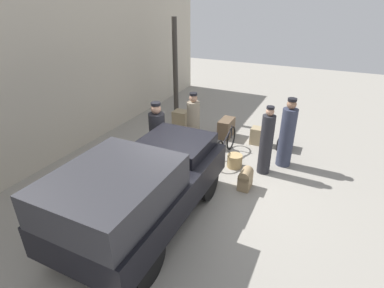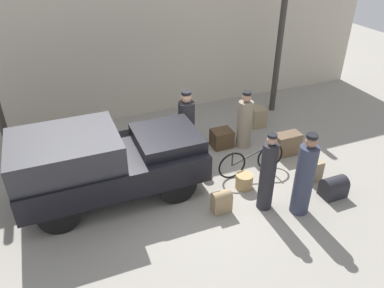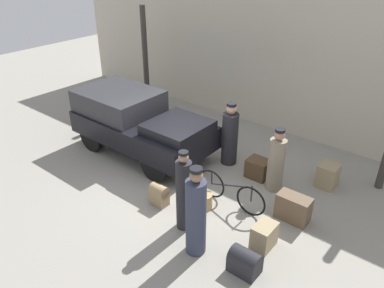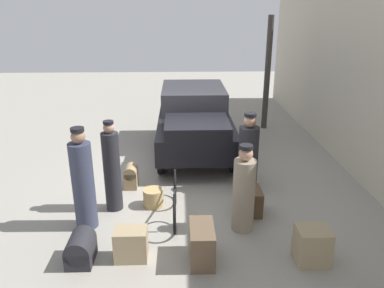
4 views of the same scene
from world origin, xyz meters
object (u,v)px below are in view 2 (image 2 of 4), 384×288
object	(u,v)px
trunk_umber_medium	(257,116)
suitcase_tan_flat	(221,201)
porter_carrying_trunk	(245,122)
bicycle	(251,161)
trunk_large_brown	(287,144)
wicker_basket	(244,181)
porter_with_bicycle	(267,175)
conductor_in_dark_uniform	(187,125)
porter_lifting_near_truck	(304,178)
truck	(103,160)
suitcase_small_leather	(334,187)
trunk_wicker_pale	(222,138)
suitcase_black_upright	(310,168)

from	to	relation	value
trunk_umber_medium	suitcase_tan_flat	bearing A→B (deg)	-130.78
trunk_umber_medium	porter_carrying_trunk	bearing A→B (deg)	-135.86
bicycle	trunk_large_brown	distance (m)	1.39
porter_carrying_trunk	trunk_umber_medium	size ratio (longest dim) A/B	2.76
wicker_basket	porter_carrying_trunk	world-z (taller)	porter_carrying_trunk
porter_with_bicycle	suitcase_tan_flat	distance (m)	1.11
bicycle	conductor_in_dark_uniform	bearing A→B (deg)	124.74
bicycle	suitcase_tan_flat	world-z (taller)	bicycle
trunk_large_brown	porter_lifting_near_truck	bearing A→B (deg)	-117.29
wicker_basket	trunk_umber_medium	world-z (taller)	trunk_umber_medium
wicker_basket	trunk_umber_medium	distance (m)	3.17
trunk_large_brown	wicker_basket	bearing A→B (deg)	-153.50
truck	porter_with_bicycle	size ratio (longest dim) A/B	2.20
truck	conductor_in_dark_uniform	world-z (taller)	conductor_in_dark_uniform
porter_lifting_near_truck	suitcase_small_leather	distance (m)	1.21
bicycle	trunk_large_brown	bearing A→B (deg)	18.19
truck	porter_carrying_trunk	size ratio (longest dim) A/B	2.48
porter_carrying_trunk	trunk_large_brown	size ratio (longest dim) A/B	2.27
wicker_basket	trunk_wicker_pale	xyz separation A→B (m)	(0.32, 1.86, 0.07)
conductor_in_dark_uniform	wicker_basket	bearing A→B (deg)	-71.92
porter_lifting_near_truck	trunk_large_brown	bearing A→B (deg)	62.71
trunk_umber_medium	suitcase_small_leather	bearing A→B (deg)	-92.00
conductor_in_dark_uniform	trunk_wicker_pale	distance (m)	1.12
wicker_basket	trunk_large_brown	world-z (taller)	trunk_large_brown
bicycle	porter_carrying_trunk	bearing A→B (deg)	69.46
porter_with_bicycle	bicycle	bearing A→B (deg)	73.64
porter_with_bicycle	trunk_wicker_pale	size ratio (longest dim) A/B	3.27
suitcase_small_leather	suitcase_tan_flat	distance (m)	2.61
bicycle	porter_with_bicycle	world-z (taller)	porter_with_bicycle
suitcase_small_leather	trunk_umber_medium	xyz separation A→B (m)	(0.13, 3.60, 0.07)
wicker_basket	trunk_wicker_pale	distance (m)	1.89
bicycle	porter_carrying_trunk	world-z (taller)	porter_carrying_trunk
porter_with_bicycle	conductor_in_dark_uniform	bearing A→B (deg)	104.78
porter_with_bicycle	suitcase_small_leather	distance (m)	1.77
porter_lifting_near_truck	trunk_wicker_pale	bearing A→B (deg)	97.05
truck	porter_with_bicycle	world-z (taller)	porter_with_bicycle
trunk_wicker_pale	trunk_large_brown	distance (m)	1.73
porter_lifting_near_truck	suitcase_small_leather	bearing A→B (deg)	7.71
suitcase_black_upright	truck	bearing A→B (deg)	165.81
trunk_wicker_pale	suitcase_small_leather	size ratio (longest dim) A/B	1.01
porter_lifting_near_truck	suitcase_black_upright	xyz separation A→B (m)	(0.97, 0.92, -0.61)
truck	trunk_umber_medium	size ratio (longest dim) A/B	6.83
porter_carrying_trunk	trunk_wicker_pale	distance (m)	0.77
suitcase_tan_flat	porter_carrying_trunk	bearing A→B (deg)	51.64
conductor_in_dark_uniform	trunk_wicker_pale	size ratio (longest dim) A/B	3.13
truck	trunk_large_brown	distance (m)	4.79
truck	suitcase_black_upright	world-z (taller)	truck
trunk_large_brown	trunk_umber_medium	xyz separation A→B (m)	(0.09, 1.71, -0.01)
porter_carrying_trunk	suitcase_black_upright	world-z (taller)	porter_carrying_trunk
porter_carrying_trunk	trunk_large_brown	world-z (taller)	porter_carrying_trunk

